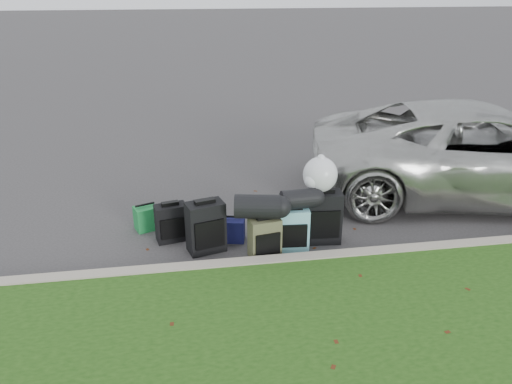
{
  "coord_description": "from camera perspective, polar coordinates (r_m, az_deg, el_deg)",
  "views": [
    {
      "loc": [
        -1.14,
        -6.33,
        3.37
      ],
      "look_at": [
        -0.1,
        0.2,
        0.55
      ],
      "focal_mm": 35.0,
      "sensor_mm": 36.0,
      "label": 1
    }
  ],
  "objects": [
    {
      "name": "duffel_right",
      "position": [
        6.55,
        4.92,
        -0.8
      ],
      "size": [
        0.48,
        0.29,
        0.26
      ],
      "primitive_type": "cylinder",
      "rotation": [
        0.0,
        1.57,
        0.06
      ],
      "color": "black",
      "rests_on": "suitcase_teal"
    },
    {
      "name": "suitcase_olive",
      "position": [
        6.52,
        0.99,
        -5.25
      ],
      "size": [
        0.43,
        0.31,
        0.55
      ],
      "primitive_type": "cube",
      "rotation": [
        0.0,
        0.0,
        0.17
      ],
      "color": "#41432A",
      "rests_on": "ground"
    },
    {
      "name": "curb",
      "position": [
        6.37,
        2.61,
        -8.08
      ],
      "size": [
        120.0,
        0.18,
        0.15
      ],
      "primitive_type": "cube",
      "color": "#9E937F",
      "rests_on": "ground"
    },
    {
      "name": "suitcase_small_black",
      "position": [
        7.03,
        -9.65,
        -3.48
      ],
      "size": [
        0.47,
        0.32,
        0.53
      ],
      "primitive_type": "cube",
      "rotation": [
        0.0,
        0.0,
        0.21
      ],
      "color": "black",
      "rests_on": "ground"
    },
    {
      "name": "suv",
      "position": [
        9.03,
        24.5,
        4.24
      ],
      "size": [
        5.97,
        3.68,
        1.54
      ],
      "primitive_type": "imported",
      "rotation": [
        0.0,
        0.0,
        1.36
      ],
      "color": "#B7B7B2",
      "rests_on": "ground"
    },
    {
      "name": "tote_green",
      "position": [
        7.44,
        -12.45,
        -2.93
      ],
      "size": [
        0.38,
        0.34,
        0.35
      ],
      "primitive_type": "cube",
      "rotation": [
        0.0,
        0.0,
        0.36
      ],
      "color": "#1C823A",
      "rests_on": "ground"
    },
    {
      "name": "suitcase_large_black_left",
      "position": [
        6.66,
        -5.76,
        -4.01
      ],
      "size": [
        0.55,
        0.41,
        0.7
      ],
      "primitive_type": "cube",
      "rotation": [
        0.0,
        0.0,
        0.27
      ],
      "color": "black",
      "rests_on": "ground"
    },
    {
      "name": "ground",
      "position": [
        7.26,
        1.03,
        -4.56
      ],
      "size": [
        120.0,
        120.0,
        0.0
      ],
      "primitive_type": "plane",
      "color": "#383535",
      "rests_on": "ground"
    },
    {
      "name": "trash_bag",
      "position": [
        6.73,
        7.34,
        1.98
      ],
      "size": [
        0.47,
        0.47,
        0.47
      ],
      "primitive_type": "sphere",
      "color": "white",
      "rests_on": "suitcase_large_black_right"
    },
    {
      "name": "suitcase_teal",
      "position": [
        6.7,
        4.23,
        -4.27
      ],
      "size": [
        0.44,
        0.28,
        0.6
      ],
      "primitive_type": "cube",
      "rotation": [
        0.0,
        0.0,
        -0.08
      ],
      "color": "#5F9EB1",
      "rests_on": "ground"
    },
    {
      "name": "suitcase_large_black_right",
      "position": [
        6.92,
        7.64,
        -2.86
      ],
      "size": [
        0.51,
        0.34,
        0.74
      ],
      "primitive_type": "cube",
      "rotation": [
        0.0,
        0.0,
        -0.09
      ],
      "color": "black",
      "rests_on": "ground"
    },
    {
      "name": "tote_navy",
      "position": [
        6.97,
        -2.58,
        -4.33
      ],
      "size": [
        0.35,
        0.3,
        0.32
      ],
      "primitive_type": "cube",
      "rotation": [
        0.0,
        0.0,
        -0.22
      ],
      "color": "#16184F",
      "rests_on": "ground"
    },
    {
      "name": "duffel_left",
      "position": [
        6.37,
        0.17,
        -1.67
      ],
      "size": [
        0.63,
        0.42,
        0.31
      ],
      "primitive_type": "cylinder",
      "rotation": [
        0.0,
        1.57,
        -0.2
      ],
      "color": "black",
      "rests_on": "suitcase_olive"
    }
  ]
}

